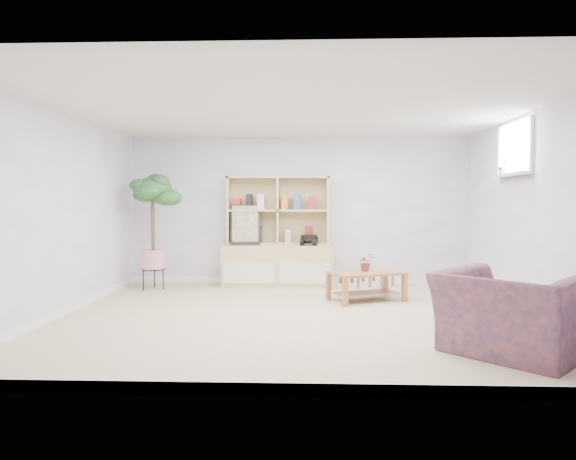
{
  "coord_description": "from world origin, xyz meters",
  "views": [
    {
      "loc": [
        0.14,
        -5.93,
        1.33
      ],
      "look_at": [
        -0.11,
        0.5,
        0.99
      ],
      "focal_mm": 32.0,
      "sensor_mm": 36.0,
      "label": 1
    }
  ],
  "objects_px": {
    "coffee_table": "(366,286)",
    "floor_tree": "(153,231)",
    "storage_unit": "(278,231)",
    "armchair": "(511,308)"
  },
  "relations": [
    {
      "from": "coffee_table",
      "to": "floor_tree",
      "type": "height_order",
      "value": "floor_tree"
    },
    {
      "from": "coffee_table",
      "to": "floor_tree",
      "type": "relative_size",
      "value": 0.54
    },
    {
      "from": "storage_unit",
      "to": "coffee_table",
      "type": "bearing_deg",
      "value": -44.24
    },
    {
      "from": "floor_tree",
      "to": "armchair",
      "type": "xyz_separation_m",
      "value": [
        4.13,
        -3.25,
        -0.48
      ]
    },
    {
      "from": "storage_unit",
      "to": "armchair",
      "type": "height_order",
      "value": "storage_unit"
    },
    {
      "from": "coffee_table",
      "to": "floor_tree",
      "type": "distance_m",
      "value": 3.34
    },
    {
      "from": "coffee_table",
      "to": "armchair",
      "type": "relative_size",
      "value": 0.87
    },
    {
      "from": "storage_unit",
      "to": "armchair",
      "type": "bearing_deg",
      "value": -58.67
    },
    {
      "from": "coffee_table",
      "to": "armchair",
      "type": "bearing_deg",
      "value": -92.96
    },
    {
      "from": "storage_unit",
      "to": "coffee_table",
      "type": "height_order",
      "value": "storage_unit"
    }
  ]
}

